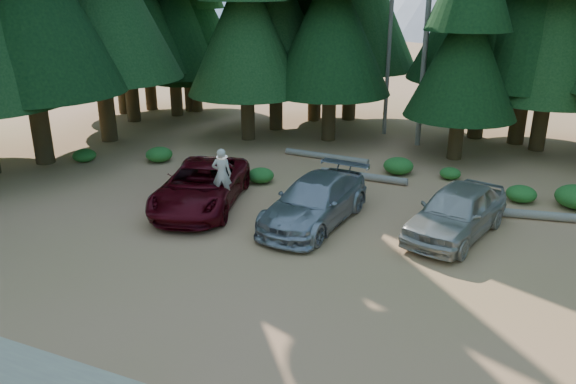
{
  "coord_description": "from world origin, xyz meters",
  "views": [
    {
      "loc": [
        5.43,
        -11.75,
        7.19
      ],
      "look_at": [
        -0.95,
        2.98,
        1.25
      ],
      "focal_mm": 35.0,
      "sensor_mm": 36.0,
      "label": 1
    }
  ],
  "objects_px": {
    "red_pickup": "(201,186)",
    "log_right": "(547,216)",
    "silver_minivan_right": "(457,211)",
    "frisbee_player": "(222,174)",
    "silver_minivan_center": "(315,201)",
    "log_left": "(326,157)",
    "log_mid": "(363,176)"
  },
  "relations": [
    {
      "from": "silver_minivan_center",
      "to": "log_left",
      "type": "distance_m",
      "value": 7.0
    },
    {
      "from": "frisbee_player",
      "to": "log_left",
      "type": "relative_size",
      "value": 0.44
    },
    {
      "from": "silver_minivan_right",
      "to": "frisbee_player",
      "type": "xyz_separation_m",
      "value": [
        -7.29,
        -1.37,
        0.64
      ]
    },
    {
      "from": "log_left",
      "to": "silver_minivan_center",
      "type": "bearing_deg",
      "value": -69.53
    },
    {
      "from": "red_pickup",
      "to": "silver_minivan_center",
      "type": "bearing_deg",
      "value": -12.82
    },
    {
      "from": "log_mid",
      "to": "silver_minivan_right",
      "type": "bearing_deg",
      "value": -43.68
    },
    {
      "from": "red_pickup",
      "to": "log_left",
      "type": "relative_size",
      "value": 1.39
    },
    {
      "from": "frisbee_player",
      "to": "log_mid",
      "type": "bearing_deg",
      "value": -142.63
    },
    {
      "from": "silver_minivan_right",
      "to": "log_right",
      "type": "xyz_separation_m",
      "value": [
        2.58,
        2.38,
        -0.64
      ]
    },
    {
      "from": "silver_minivan_right",
      "to": "log_mid",
      "type": "xyz_separation_m",
      "value": [
        -4.02,
        3.91,
        -0.64
      ]
    },
    {
      "from": "silver_minivan_center",
      "to": "log_mid",
      "type": "xyz_separation_m",
      "value": [
        0.25,
        4.7,
        -0.59
      ]
    },
    {
      "from": "frisbee_player",
      "to": "log_mid",
      "type": "relative_size",
      "value": 0.49
    },
    {
      "from": "silver_minivan_center",
      "to": "frisbee_player",
      "type": "relative_size",
      "value": 2.93
    },
    {
      "from": "log_mid",
      "to": "red_pickup",
      "type": "bearing_deg",
      "value": -130.98
    },
    {
      "from": "log_mid",
      "to": "log_right",
      "type": "distance_m",
      "value": 6.77
    },
    {
      "from": "frisbee_player",
      "to": "log_mid",
      "type": "distance_m",
      "value": 6.34
    },
    {
      "from": "red_pickup",
      "to": "log_right",
      "type": "bearing_deg",
      "value": 1.59
    },
    {
      "from": "red_pickup",
      "to": "log_right",
      "type": "xyz_separation_m",
      "value": [
        10.93,
        3.38,
        -0.6
      ]
    },
    {
      "from": "silver_minivan_right",
      "to": "log_left",
      "type": "relative_size",
      "value": 1.18
    },
    {
      "from": "log_right",
      "to": "silver_minivan_center",
      "type": "bearing_deg",
      "value": -165.11
    },
    {
      "from": "red_pickup",
      "to": "log_left",
      "type": "distance_m",
      "value": 7.21
    },
    {
      "from": "log_left",
      "to": "log_mid",
      "type": "bearing_deg",
      "value": -37.5
    },
    {
      "from": "log_right",
      "to": "red_pickup",
      "type": "bearing_deg",
      "value": -172.85
    },
    {
      "from": "red_pickup",
      "to": "log_mid",
      "type": "distance_m",
      "value": 6.57
    },
    {
      "from": "log_left",
      "to": "frisbee_player",
      "type": "bearing_deg",
      "value": -94.21
    },
    {
      "from": "silver_minivan_center",
      "to": "log_right",
      "type": "relative_size",
      "value": 1.11
    },
    {
      "from": "log_left",
      "to": "log_right",
      "type": "xyz_separation_m",
      "value": [
        8.85,
        -3.5,
        0.01
      ]
    },
    {
      "from": "red_pickup",
      "to": "log_left",
      "type": "xyz_separation_m",
      "value": [
        2.08,
        6.88,
        -0.61
      ]
    },
    {
      "from": "red_pickup",
      "to": "log_mid",
      "type": "height_order",
      "value": "red_pickup"
    },
    {
      "from": "log_right",
      "to": "log_left",
      "type": "bearing_deg",
      "value": 148.4
    },
    {
      "from": "silver_minivan_center",
      "to": "log_left",
      "type": "bearing_deg",
      "value": 112.34
    },
    {
      "from": "frisbee_player",
      "to": "log_left",
      "type": "bearing_deg",
      "value": -118.82
    }
  ]
}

